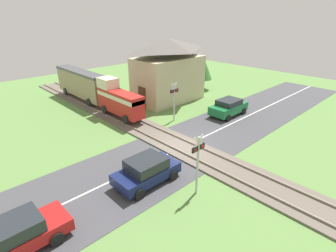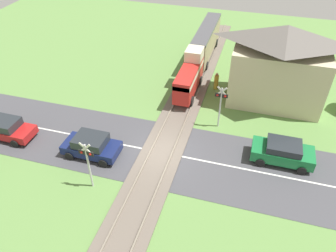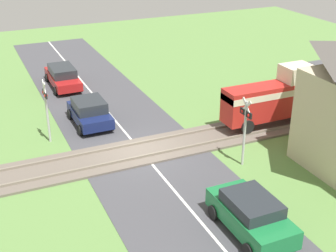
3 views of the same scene
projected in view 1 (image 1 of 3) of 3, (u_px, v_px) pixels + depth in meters
The scene contains 12 objects.
ground_plane at pixel (182, 147), 18.56m from camera, with size 60.00×60.00×0.00m, color #5B8442.
road_surface at pixel (182, 147), 18.55m from camera, with size 48.00×6.40×0.02m.
track_bed at pixel (182, 147), 18.53m from camera, with size 2.80×48.00×0.24m.
train at pixel (94, 89), 25.81m from camera, with size 1.58×14.08×3.18m.
car_near_crossing at pixel (147, 170), 14.49m from camera, with size 3.73×1.97×1.49m.
car_far_side at pixel (229, 107), 24.05m from camera, with size 3.89×1.94×1.51m.
car_behind_queue at pixel (8, 239), 10.12m from camera, with size 4.57×1.85×1.44m.
crossing_signal_west_approach at pixel (198, 157), 13.06m from camera, with size 0.90×0.18×3.41m.
crossing_signal_east_approach at pixel (174, 97), 22.32m from camera, with size 0.90×0.18×3.41m.
station_building at pixel (168, 71), 27.33m from camera, with size 7.64×4.57×6.43m.
pedestrian_by_station at pixel (129, 102), 25.72m from camera, with size 0.37×0.37×1.51m.
tree_by_station at pixel (203, 68), 31.50m from camera, with size 2.29×2.29×4.01m.
Camera 1 is at (-12.05, -11.15, 8.83)m, focal length 28.00 mm.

